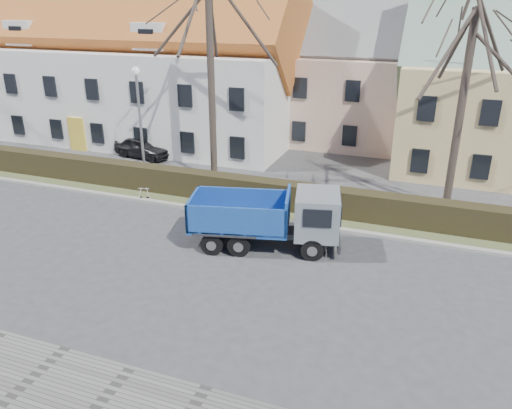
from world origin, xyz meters
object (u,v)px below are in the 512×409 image
at_px(dump_truck, 260,218).
at_px(streetlight, 141,126).
at_px(parked_car_a, 143,147).
at_px(cart_frame, 140,193).

xyz_separation_m(dump_truck, streetlight, (-8.44, 4.97, 1.89)).
distance_m(streetlight, parked_car_a, 5.47).
distance_m(dump_truck, cart_frame, 7.84).
xyz_separation_m(streetlight, cart_frame, (1.12, -2.31, -2.77)).
height_order(cart_frame, parked_car_a, parked_car_a).
relative_size(dump_truck, streetlight, 0.99).
xyz_separation_m(streetlight, parked_car_a, (-2.68, 4.08, -2.47)).
xyz_separation_m(dump_truck, parked_car_a, (-11.12, 9.05, -0.58)).
height_order(dump_truck, parked_car_a, dump_truck).
distance_m(cart_frame, parked_car_a, 7.44).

